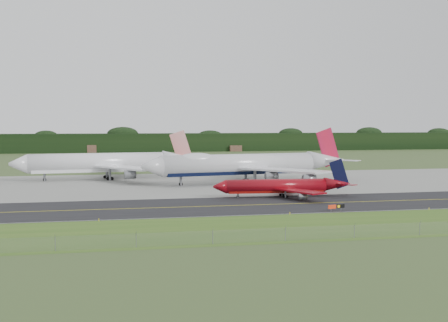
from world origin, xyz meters
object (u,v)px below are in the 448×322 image
(jet_ba_747, at_px, (246,165))
(jet_star_tail, at_px, (107,163))
(jet_red_737, at_px, (283,186))
(taxiway_sign, at_px, (336,207))

(jet_ba_747, relative_size, jet_star_tail, 1.11)
(jet_ba_747, height_order, jet_star_tail, jet_ba_747)
(jet_red_737, height_order, jet_star_tail, jet_star_tail)
(jet_red_737, height_order, taxiway_sign, jet_red_737)
(taxiway_sign, bearing_deg, jet_star_tail, 117.32)
(jet_ba_747, bearing_deg, jet_red_737, -89.38)
(jet_red_737, relative_size, taxiway_sign, 8.61)
(jet_red_737, xyz_separation_m, jet_star_tail, (-42.54, 60.36, 2.82))
(jet_ba_747, distance_m, jet_star_tail, 48.34)
(taxiway_sign, bearing_deg, jet_red_737, 96.10)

